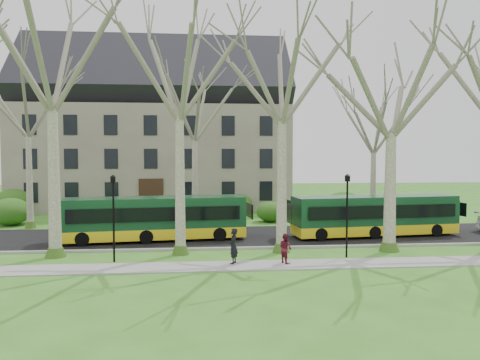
% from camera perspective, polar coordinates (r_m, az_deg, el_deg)
% --- Properties ---
extents(ground, '(120.00, 120.00, 0.00)m').
position_cam_1_polar(ground, '(25.39, -1.04, -9.17)').
color(ground, '#3A7822').
rests_on(ground, ground).
extents(sidewalk, '(70.00, 2.00, 0.06)m').
position_cam_1_polar(sidewalk, '(22.95, -0.58, -10.44)').
color(sidewalk, gray).
rests_on(sidewalk, ground).
extents(road, '(80.00, 8.00, 0.06)m').
position_cam_1_polar(road, '(30.77, -1.78, -6.92)').
color(road, black).
rests_on(road, ground).
extents(curb, '(80.00, 0.25, 0.14)m').
position_cam_1_polar(curb, '(26.84, -1.27, -8.34)').
color(curb, '#A5A39E').
rests_on(curb, ground).
extents(building, '(26.50, 12.20, 16.00)m').
position_cam_1_polar(building, '(48.98, -10.17, 6.24)').
color(building, slate).
rests_on(building, ground).
extents(tree_row_verge, '(49.00, 7.00, 14.00)m').
position_cam_1_polar(tree_row_verge, '(25.14, -1.10, 6.76)').
color(tree_row_verge, gray).
rests_on(tree_row_verge, ground).
extents(tree_row_far, '(33.00, 7.00, 12.00)m').
position_cam_1_polar(tree_row_far, '(35.74, -4.46, 4.10)').
color(tree_row_far, gray).
rests_on(tree_row_far, ground).
extents(lamp_row, '(36.22, 0.22, 4.30)m').
position_cam_1_polar(lamp_row, '(23.97, -0.87, -3.67)').
color(lamp_row, black).
rests_on(lamp_row, ground).
extents(hedges, '(30.60, 8.60, 2.00)m').
position_cam_1_polar(hedges, '(39.09, -9.39, -3.35)').
color(hedges, '#275819').
rests_on(hedges, ground).
extents(bus_lead, '(11.32, 3.59, 2.78)m').
position_cam_1_polar(bus_lead, '(29.64, -10.31, -4.58)').
color(bus_lead, '#124023').
rests_on(bus_lead, road).
extents(bus_follow, '(11.05, 3.44, 2.72)m').
position_cam_1_polar(bus_follow, '(31.96, 16.12, -4.15)').
color(bus_follow, '#124023').
rests_on(bus_follow, road).
extents(pedestrian_a, '(0.61, 0.74, 1.74)m').
position_cam_1_polar(pedestrian_a, '(23.13, -0.82, -8.05)').
color(pedestrian_a, black).
rests_on(pedestrian_a, sidewalk).
extents(pedestrian_b, '(0.82, 0.89, 1.47)m').
position_cam_1_polar(pedestrian_b, '(23.39, 5.56, -8.28)').
color(pedestrian_b, maroon).
rests_on(pedestrian_b, sidewalk).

